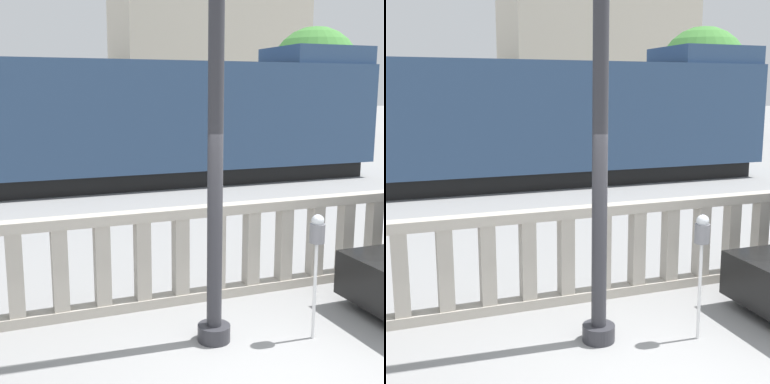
% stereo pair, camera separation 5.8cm
% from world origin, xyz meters
% --- Properties ---
extents(balustrade, '(16.84, 0.24, 1.38)m').
position_xyz_m(balustrade, '(-0.00, 2.55, 0.69)').
color(balustrade, '#ADA599').
rests_on(balustrade, ground).
extents(lamppost, '(0.40, 0.40, 5.61)m').
position_xyz_m(lamppost, '(-0.30, 1.29, 2.78)').
color(lamppost, '#2D2D33').
rests_on(lamppost, ground).
extents(parking_meter, '(0.18, 0.18, 1.55)m').
position_xyz_m(parking_meter, '(0.85, 0.92, 1.26)').
color(parking_meter, silver).
rests_on(parking_meter, ground).
extents(train_far, '(29.48, 2.61, 4.29)m').
position_xyz_m(train_far, '(5.82, 27.73, 1.93)').
color(train_far, black).
rests_on(train_far, ground).
extents(building_block, '(12.19, 6.06, 10.29)m').
position_xyz_m(building_block, '(11.32, 29.57, 5.15)').
color(building_block, beige).
rests_on(building_block, ground).
extents(tree_left, '(3.17, 3.17, 5.19)m').
position_xyz_m(tree_left, '(8.32, 12.41, 3.59)').
color(tree_left, '#4C3823').
rests_on(tree_left, ground).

